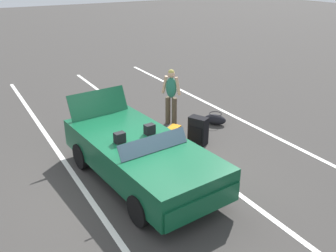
{
  "coord_description": "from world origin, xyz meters",
  "views": [
    {
      "loc": [
        6.33,
        -3.06,
        4.33
      ],
      "look_at": [
        -0.78,
        1.14,
        0.75
      ],
      "focal_mm": 39.7,
      "sensor_mm": 36.0,
      "label": 1
    }
  ],
  "objects_px": {
    "suitcase_large_black": "(198,131)",
    "convertible_car": "(146,160)",
    "traveler_person": "(171,94)",
    "duffel_bag": "(215,119)",
    "suitcase_medium_bright": "(173,138)"
  },
  "relations": [
    {
      "from": "suitcase_large_black",
      "to": "suitcase_medium_bright",
      "type": "bearing_deg",
      "value": -28.58
    },
    {
      "from": "convertible_car",
      "to": "traveler_person",
      "type": "relative_size",
      "value": 2.61
    },
    {
      "from": "convertible_car",
      "to": "duffel_bag",
      "type": "bearing_deg",
      "value": 114.8
    },
    {
      "from": "suitcase_large_black",
      "to": "suitcase_medium_bright",
      "type": "height_order",
      "value": "suitcase_large_black"
    },
    {
      "from": "convertible_car",
      "to": "duffel_bag",
      "type": "height_order",
      "value": "convertible_car"
    },
    {
      "from": "suitcase_large_black",
      "to": "convertible_car",
      "type": "bearing_deg",
      "value": 1.09
    },
    {
      "from": "suitcase_large_black",
      "to": "suitcase_medium_bright",
      "type": "distance_m",
      "value": 0.74
    },
    {
      "from": "duffel_bag",
      "to": "traveler_person",
      "type": "relative_size",
      "value": 0.42
    },
    {
      "from": "convertible_car",
      "to": "traveler_person",
      "type": "bearing_deg",
      "value": 134.84
    },
    {
      "from": "convertible_car",
      "to": "duffel_bag",
      "type": "distance_m",
      "value": 3.8
    },
    {
      "from": "suitcase_medium_bright",
      "to": "traveler_person",
      "type": "xyz_separation_m",
      "value": [
        -1.47,
        0.81,
        0.62
      ]
    },
    {
      "from": "convertible_car",
      "to": "duffel_bag",
      "type": "xyz_separation_m",
      "value": [
        -1.88,
        3.27,
        -0.43
      ]
    },
    {
      "from": "suitcase_large_black",
      "to": "duffel_bag",
      "type": "height_order",
      "value": "suitcase_large_black"
    },
    {
      "from": "suitcase_large_black",
      "to": "traveler_person",
      "type": "relative_size",
      "value": 0.45
    },
    {
      "from": "suitcase_large_black",
      "to": "duffel_bag",
      "type": "bearing_deg",
      "value": -171.92
    }
  ]
}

